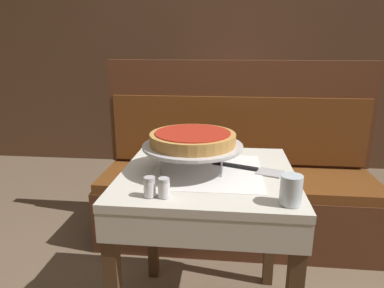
# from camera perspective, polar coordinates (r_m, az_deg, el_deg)

# --- Properties ---
(dining_table_front) EXTENTS (0.69, 0.69, 0.75)m
(dining_table_front) POSITION_cam_1_polar(r_m,az_deg,el_deg) (1.42, 2.59, -8.28)
(dining_table_front) COLOR beige
(dining_table_front) RESTS_ON ground_plane
(dining_table_rear) EXTENTS (0.71, 0.71, 0.76)m
(dining_table_rear) POSITION_cam_1_polar(r_m,az_deg,el_deg) (3.11, 6.92, 5.03)
(dining_table_rear) COLOR red
(dining_table_rear) RESTS_ON ground_plane
(booth_bench) EXTENTS (1.73, 0.52, 1.14)m
(booth_bench) POSITION_cam_1_polar(r_m,az_deg,el_deg) (2.26, 7.31, -7.73)
(booth_bench) COLOR brown
(booth_bench) RESTS_ON ground_plane
(back_wall_panel) EXTENTS (6.00, 0.04, 2.40)m
(back_wall_panel) POSITION_cam_1_polar(r_m,az_deg,el_deg) (3.56, 5.07, 15.48)
(back_wall_panel) COLOR brown
(back_wall_panel) RESTS_ON ground_plane
(pizza_pan_stand) EXTENTS (0.40, 0.40, 0.11)m
(pizza_pan_stand) POSITION_cam_1_polar(r_m,az_deg,el_deg) (1.36, 0.13, -0.44)
(pizza_pan_stand) COLOR #ADADB2
(pizza_pan_stand) RESTS_ON dining_table_front
(deep_dish_pizza) EXTENTS (0.34, 0.34, 0.05)m
(deep_dish_pizza) POSITION_cam_1_polar(r_m,az_deg,el_deg) (1.35, 0.13, 0.98)
(deep_dish_pizza) COLOR #C68E47
(deep_dish_pizza) RESTS_ON pizza_pan_stand
(pizza_server) EXTENTS (0.29, 0.15, 0.01)m
(pizza_server) POSITION_cam_1_polar(r_m,az_deg,el_deg) (1.41, 9.36, -4.04)
(pizza_server) COLOR #BCBCC1
(pizza_server) RESTS_ON dining_table_front
(water_glass_near) EXTENTS (0.07, 0.07, 0.10)m
(water_glass_near) POSITION_cam_1_polar(r_m,az_deg,el_deg) (1.13, 16.17, -7.34)
(water_glass_near) COLOR silver
(water_glass_near) RESTS_ON dining_table_front
(salt_shaker) EXTENTS (0.04, 0.04, 0.07)m
(salt_shaker) POSITION_cam_1_polar(r_m,az_deg,el_deg) (1.15, -7.06, -7.10)
(salt_shaker) COLOR silver
(salt_shaker) RESTS_ON dining_table_front
(pepper_shaker) EXTENTS (0.04, 0.04, 0.07)m
(pepper_shaker) POSITION_cam_1_polar(r_m,az_deg,el_deg) (1.14, -4.70, -7.27)
(pepper_shaker) COLOR silver
(pepper_shaker) RESTS_ON dining_table_front
(napkin_holder) EXTENTS (0.10, 0.05, 0.09)m
(napkin_holder) POSITION_cam_1_polar(r_m,az_deg,el_deg) (1.66, 2.16, 0.67)
(napkin_holder) COLOR #B2B2B7
(napkin_holder) RESTS_ON dining_table_front
(condiment_caddy) EXTENTS (0.11, 0.11, 0.15)m
(condiment_caddy) POSITION_cam_1_polar(r_m,az_deg,el_deg) (3.09, 8.33, 7.79)
(condiment_caddy) COLOR black
(condiment_caddy) RESTS_ON dining_table_rear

